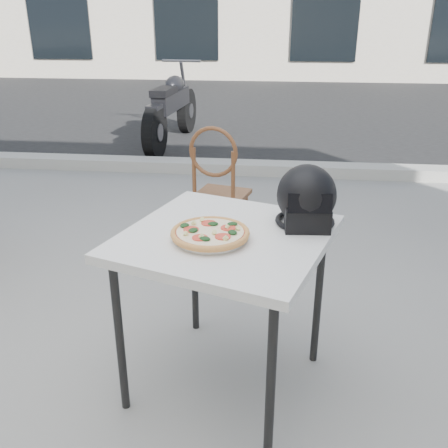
# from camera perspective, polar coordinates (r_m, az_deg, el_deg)

# --- Properties ---
(ground) EXTENTS (80.00, 80.00, 0.00)m
(ground) POSITION_cam_1_polar(r_m,az_deg,el_deg) (2.81, -9.66, -12.06)
(ground) COLOR gray
(ground) RESTS_ON ground
(street_asphalt) EXTENTS (30.00, 8.00, 0.00)m
(street_asphalt) POSITION_cam_1_polar(r_m,az_deg,el_deg) (9.37, 1.97, 13.10)
(street_asphalt) COLOR black
(street_asphalt) RESTS_ON ground
(curb) EXTENTS (30.00, 0.25, 0.12)m
(curb) POSITION_cam_1_polar(r_m,az_deg,el_deg) (5.47, -1.36, 6.59)
(curb) COLOR #ABAAA0
(curb) RESTS_ON ground
(cafe_table_main) EXTENTS (1.02, 1.02, 0.76)m
(cafe_table_main) POSITION_cam_1_polar(r_m,az_deg,el_deg) (2.08, 0.20, -2.81)
(cafe_table_main) COLOR white
(cafe_table_main) RESTS_ON ground
(plate) EXTENTS (0.36, 0.36, 0.02)m
(plate) POSITION_cam_1_polar(r_m,az_deg,el_deg) (1.99, -1.59, -1.59)
(plate) COLOR white
(plate) RESTS_ON cafe_table_main
(pizza) EXTENTS (0.40, 0.40, 0.04)m
(pizza) POSITION_cam_1_polar(r_m,az_deg,el_deg) (1.99, -1.59, -1.01)
(pizza) COLOR #D9974F
(pizza) RESTS_ON plate
(helmet) EXTENTS (0.27, 0.28, 0.26)m
(helmet) POSITION_cam_1_polar(r_m,az_deg,el_deg) (2.13, 9.41, 2.83)
(helmet) COLOR black
(helmet) RESTS_ON cafe_table_main
(cafe_chair_main) EXTENTS (0.43, 0.43, 0.93)m
(cafe_chair_main) POSITION_cam_1_polar(r_m,az_deg,el_deg) (3.48, -0.71, 4.76)
(cafe_chair_main) COLOR brown
(cafe_chair_main) RESTS_ON ground
(motorcycle) EXTENTS (0.54, 2.07, 1.03)m
(motorcycle) POSITION_cam_1_polar(r_m,az_deg,el_deg) (6.67, -5.95, 12.90)
(motorcycle) COLOR black
(motorcycle) RESTS_ON street_asphalt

